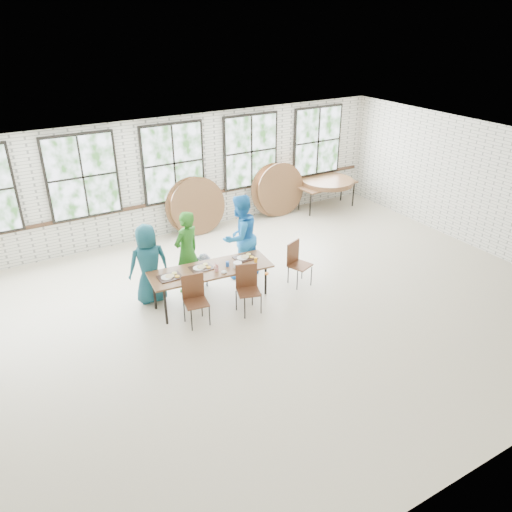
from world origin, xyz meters
The scene contains 13 objects.
room centered at (0.00, 4.44, 1.83)m, with size 12.00×12.00×12.00m.
dining_table centered at (-0.73, 0.90, 0.69)m, with size 2.47×1.03×0.74m.
chair_near_left centered at (-1.30, 0.42, 0.56)m, with size 0.48×0.47×0.95m.
chair_near_right centered at (-0.26, 0.28, 0.56)m, with size 0.52×0.51×0.95m.
chair_spare centered at (1.15, 0.67, 0.56)m, with size 0.54×0.53×0.95m.
adult_teal centered at (-1.76, 1.55, 0.82)m, with size 0.80×0.52×1.64m, color #195760.
adult_green centered at (-0.95, 1.55, 0.88)m, with size 0.64×0.42×1.75m, color #23661B.
toddler centered at (-0.59, 1.55, 0.37)m, with size 0.48×0.28×0.75m, color #152042.
adult_blue centered at (0.28, 1.55, 0.93)m, with size 0.91×0.71×1.87m, color blue.
storage_table centered at (4.45, 3.92, 0.69)m, with size 1.86×0.92×0.74m.
tabletop_clutter centered at (-0.64, 0.86, 0.77)m, with size 2.06×0.61×0.11m.
round_tops_stacked centered at (4.45, 3.92, 0.80)m, with size 1.50×1.50×0.13m.
round_tops_leaning centered at (1.68, 4.20, 0.74)m, with size 4.13×0.45×1.49m.
Camera 1 is at (-4.31, -6.97, 5.32)m, focal length 35.00 mm.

